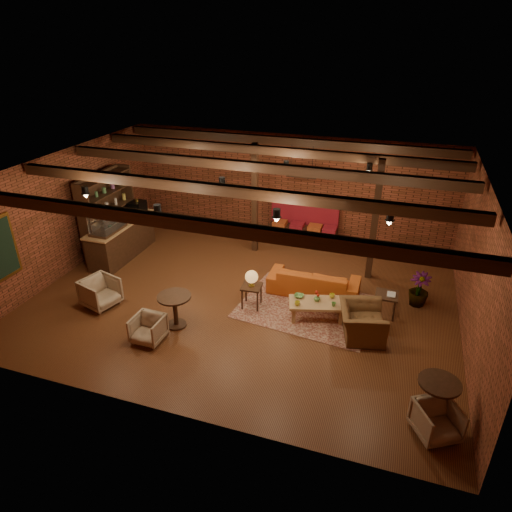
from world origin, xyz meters
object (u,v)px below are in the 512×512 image
(round_table_right, at_px, (437,395))
(armchair_b, at_px, (148,328))
(armchair_right, at_px, (362,317))
(armchair_far, at_px, (437,419))
(plant_tall, at_px, (425,258))
(coffee_table, at_px, (316,304))
(side_table_book, at_px, (387,296))
(armchair_a, at_px, (100,291))
(sofa, at_px, (314,281))
(round_table_left, at_px, (175,306))
(side_table_lamp, at_px, (252,280))

(round_table_right, bearing_deg, armchair_b, 175.95)
(armchair_right, relative_size, armchair_far, 1.60)
(armchair_right, relative_size, plant_tall, 0.42)
(coffee_table, xyz_separation_m, side_table_book, (1.49, 0.62, 0.14))
(armchair_far, relative_size, plant_tall, 0.26)
(armchair_a, xyz_separation_m, round_table_right, (7.50, -1.27, 0.16))
(sofa, height_order, armchair_a, armchair_a)
(round_table_left, bearing_deg, plant_tall, 27.03)
(side_table_lamp, bearing_deg, plant_tall, 19.56)
(sofa, bearing_deg, side_table_lamp, 39.87)
(armchair_a, height_order, round_table_right, round_table_right)
(armchair_a, bearing_deg, armchair_b, -99.26)
(side_table_lamp, xyz_separation_m, round_table_left, (-1.35, -1.27, -0.21))
(sofa, bearing_deg, armchair_a, 23.95)
(side_table_lamp, xyz_separation_m, round_table_right, (4.06, -2.35, -0.19))
(armchair_a, distance_m, round_table_right, 7.61)
(sofa, height_order, plant_tall, plant_tall)
(plant_tall, bearing_deg, armchair_a, -161.45)
(round_table_right, bearing_deg, side_table_book, 108.93)
(armchair_a, bearing_deg, round_table_left, -78.66)
(round_table_left, xyz_separation_m, round_table_right, (5.41, -1.08, 0.02))
(sofa, bearing_deg, round_table_left, 41.23)
(armchair_b, xyz_separation_m, armchair_right, (4.26, 1.60, 0.15))
(armchair_a, height_order, armchair_b, armchair_a)
(round_table_right, bearing_deg, side_table_lamp, 149.98)
(armchair_right, bearing_deg, side_table_book, -38.02)
(armchair_b, height_order, round_table_right, round_table_right)
(sofa, bearing_deg, armchair_b, 45.31)
(coffee_table, distance_m, armchair_b, 3.75)
(armchair_far, distance_m, plant_tall, 4.14)
(sofa, xyz_separation_m, armchair_a, (-4.70, -2.17, 0.06))
(sofa, relative_size, side_table_book, 3.82)
(side_table_lamp, xyz_separation_m, armchair_right, (2.61, -0.34, -0.27))
(round_table_right, relative_size, armchair_far, 1.22)
(armchair_a, xyz_separation_m, side_table_book, (6.48, 1.71, 0.13))
(round_table_left, relative_size, plant_tall, 0.30)
(side_table_book, xyz_separation_m, armchair_far, (1.05, -3.31, -0.19))
(coffee_table, height_order, round_table_right, round_table_right)
(armchair_far, bearing_deg, plant_tall, 64.24)
(armchair_right, xyz_separation_m, armchair_far, (1.48, -2.35, -0.13))
(armchair_a, height_order, armchair_right, armchair_right)
(side_table_lamp, distance_m, armchair_right, 2.65)
(plant_tall, bearing_deg, armchair_far, -85.13)
(coffee_table, height_order, armchair_a, armchair_a)
(plant_tall, bearing_deg, armchair_right, -124.26)
(armchair_a, bearing_deg, round_table_right, -83.06)
(side_table_lamp, distance_m, armchair_far, 4.91)
(armchair_b, height_order, side_table_book, armchair_b)
(round_table_left, height_order, armchair_right, armchair_right)
(side_table_lamp, bearing_deg, coffee_table, 0.20)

